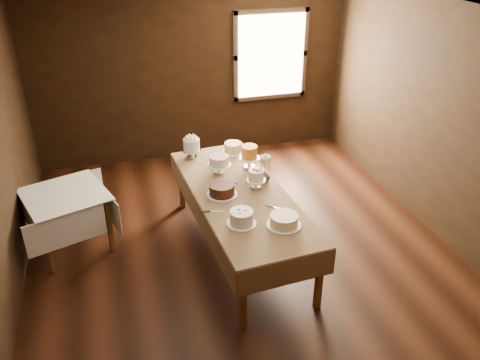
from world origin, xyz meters
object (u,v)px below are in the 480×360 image
object	(u,v)px
display_table	(240,197)
side_table	(66,200)
cake_server_e	(217,211)
flower_vase	(265,176)
cake_swirl	(242,218)
cake_server_d	(253,177)
cake_meringue	(192,149)
cake_caramel	(249,158)
cake_speckled	(233,148)
cake_cream	(284,221)
cake_server_b	(280,208)
cake_flowers	(256,180)
cake_server_c	(227,179)
cake_chocolate	(222,190)
cake_lattice	(219,165)

from	to	relation	value
display_table	side_table	size ratio (longest dim) A/B	2.36
cake_server_e	flower_vase	world-z (taller)	flower_vase
cake_swirl	cake_server_e	xyz separation A→B (m)	(-0.19, 0.30, -0.07)
display_table	cake_server_d	world-z (taller)	cake_server_d
cake_meringue	cake_caramel	xyz separation A→B (m)	(0.64, -0.48, 0.01)
display_table	cake_speckled	xyz separation A→B (m)	(0.21, 1.06, 0.12)
cake_server_d	flower_vase	bearing A→B (deg)	-92.59
cake_caramel	cake_cream	world-z (taller)	cake_caramel
cake_server_b	cake_server_e	world-z (taller)	same
cake_server_b	cake_server_e	xyz separation A→B (m)	(-0.67, 0.13, 0.00)
cake_caramel	flower_vase	bearing A→B (deg)	-79.06
cake_caramel	cake_server_b	world-z (taller)	cake_caramel
cake_speckled	cake_server_d	xyz separation A→B (m)	(0.05, -0.75, -0.06)
cake_meringue	cake_swirl	bearing A→B (deg)	-83.47
cake_meringue	cake_flowers	xyz separation A→B (m)	(0.57, -0.99, -0.02)
cake_server_c	cake_server_e	xyz separation A→B (m)	(-0.28, -0.67, 0.00)
cake_chocolate	cake_swirl	bearing A→B (deg)	-85.44
cake_speckled	cake_server_b	distance (m)	1.52
cake_flowers	cake_server_c	bearing A→B (deg)	135.98
cake_swirl	flower_vase	xyz separation A→B (m)	(0.52, 0.81, -0.01)
cake_server_e	cake_swirl	bearing A→B (deg)	-44.78
cake_cream	cake_server_d	xyz separation A→B (m)	(-0.00, 1.08, -0.06)
cake_server_d	cake_server_e	size ratio (longest dim) A/B	1.00
cake_meringue	cake_cream	world-z (taller)	cake_meringue
cake_speckled	cake_chocolate	xyz separation A→B (m)	(-0.42, -1.05, 0.00)
cake_chocolate	cake_server_c	distance (m)	0.37
cake_lattice	cake_server_d	xyz separation A→B (m)	(0.36, -0.24, -0.10)
display_table	side_table	world-z (taller)	display_table
side_table	cake_lattice	distance (m)	1.86
cake_server_d	flower_vase	xyz separation A→B (m)	(0.11, -0.12, 0.06)
cake_cream	flower_vase	size ratio (longest dim) A/B	2.72
cake_cream	cake_chocolate	bearing A→B (deg)	120.69
display_table	cake_speckled	distance (m)	1.09
cake_chocolate	cake_server_d	size ratio (longest dim) A/B	1.63
cake_lattice	cake_server_b	bearing A→B (deg)	-66.62
display_table	cake_server_d	xyz separation A→B (m)	(0.25, 0.31, 0.06)
cake_server_b	cake_lattice	bearing A→B (deg)	152.37
cake_cream	cake_lattice	bearing A→B (deg)	105.30
cake_server_d	cake_server_e	world-z (taller)	same
cake_server_e	cake_flowers	bearing A→B (deg)	48.37
cake_flowers	display_table	bearing A→B (deg)	-161.29
cake_speckled	display_table	bearing A→B (deg)	-100.99
side_table	cake_lattice	bearing A→B (deg)	-2.28
cake_speckled	cake_caramel	xyz separation A→B (m)	(0.08, -0.48, 0.07)
cake_chocolate	cake_swirl	world-z (taller)	cake_swirl
cake_flowers	cake_server_d	size ratio (longest dim) A/B	0.98
cake_caramel	cake_speckled	bearing A→B (deg)	99.79
cake_cream	cake_server_e	world-z (taller)	cake_cream
cake_caramel	cake_flowers	xyz separation A→B (m)	(-0.07, -0.51, -0.03)
cake_flowers	cake_lattice	bearing A→B (deg)	124.34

